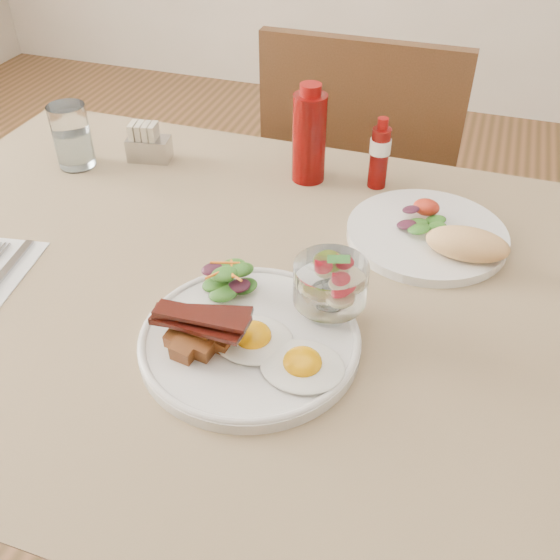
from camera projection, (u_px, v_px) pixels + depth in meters
The scene contains 12 objects.
table at pixel (271, 332), 0.94m from camera, with size 1.33×0.88×0.75m.
chair_far at pixel (361, 194), 1.52m from camera, with size 0.42×0.42×0.93m.
main_plate at pixel (250, 341), 0.79m from camera, with size 0.28×0.28×0.02m, color silver.
fried_eggs at pixel (277, 351), 0.75m from camera, with size 0.20×0.14×0.03m.
bacon_potato_pile at pixel (198, 331), 0.75m from camera, with size 0.13×0.08×0.06m.
side_salad at pixel (229, 280), 0.84m from camera, with size 0.08×0.08×0.04m.
fruit_cup at pixel (331, 283), 0.78m from camera, with size 0.09×0.09×0.10m.
second_plate at pixel (436, 235), 0.95m from camera, with size 0.25×0.25×0.06m.
ketchup_bottle at pixel (309, 137), 1.07m from camera, with size 0.08×0.08×0.17m.
hot_sauce_bottle at pixel (379, 154), 1.06m from camera, with size 0.04×0.04×0.13m.
sugar_caddy at pixel (148, 145), 1.16m from camera, with size 0.08×0.06×0.07m.
water_glass at pixel (73, 140), 1.13m from camera, with size 0.07×0.07×0.12m.
Camera 1 is at (0.23, -0.64, 1.31)m, focal length 40.00 mm.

